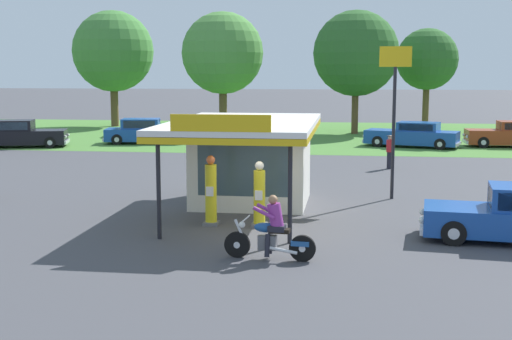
# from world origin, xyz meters

# --- Properties ---
(ground_plane) EXTENTS (300.00, 300.00, 0.00)m
(ground_plane) POSITION_xyz_m (0.00, 0.00, 0.00)
(ground_plane) COLOR #424247
(grass_verge_strip) EXTENTS (120.00, 24.00, 0.01)m
(grass_verge_strip) POSITION_xyz_m (0.00, 30.00, 0.00)
(grass_verge_strip) COLOR #477A33
(grass_verge_strip) RESTS_ON ground
(service_station_kiosk) EXTENTS (4.43, 7.98, 3.40)m
(service_station_kiosk) POSITION_xyz_m (-0.85, 3.66, 1.73)
(service_station_kiosk) COLOR silver
(service_station_kiosk) RESTS_ON ground
(gas_pump_nearside) EXTENTS (0.44, 0.44, 2.07)m
(gas_pump_nearside) POSITION_xyz_m (-1.57, 0.52, 0.95)
(gas_pump_nearside) COLOR slate
(gas_pump_nearside) RESTS_ON ground
(gas_pump_offside) EXTENTS (0.44, 0.44, 1.92)m
(gas_pump_offside) POSITION_xyz_m (-0.14, 0.52, 0.87)
(gas_pump_offside) COLOR slate
(gas_pump_offside) RESTS_ON ground
(motorcycle_with_rider) EXTENTS (2.24, 0.70, 1.58)m
(motorcycle_with_rider) POSITION_xyz_m (0.61, -2.99, 0.65)
(motorcycle_with_rider) COLOR black
(motorcycle_with_rider) RESTS_ON ground
(parked_car_second_row_spare) EXTENTS (5.26, 2.99, 1.56)m
(parked_car_second_row_spare) POSITION_xyz_m (-3.32, 20.08, 0.71)
(parked_car_second_row_spare) COLOR #2D844C
(parked_car_second_row_spare) RESTS_ON ground
(parked_car_back_row_centre_left) EXTENTS (5.41, 2.73, 1.55)m
(parked_car_back_row_centre_left) POSITION_xyz_m (-10.22, 22.62, 0.71)
(parked_car_back_row_centre_left) COLOR #19479E
(parked_car_back_row_centre_left) RESTS_ON ground
(parked_car_back_row_far_right) EXTENTS (5.81, 3.29, 1.50)m
(parked_car_back_row_far_right) POSITION_xyz_m (6.14, 22.70, 0.69)
(parked_car_back_row_far_right) COLOR #19479E
(parked_car_back_row_far_right) RESTS_ON ground
(parked_car_back_row_left) EXTENTS (5.52, 3.09, 1.61)m
(parked_car_back_row_left) POSITION_xyz_m (-16.94, 19.58, 0.73)
(parked_car_back_row_left) COLOR black
(parked_car_back_row_left) RESTS_ON ground
(bystander_strolling_foreground) EXTENTS (0.34, 0.34, 1.55)m
(bystander_strolling_foreground) POSITION_xyz_m (4.29, 13.20, 0.82)
(bystander_strolling_foreground) COLOR black
(bystander_strolling_foreground) RESTS_ON ground
(tree_oak_centre) EXTENTS (6.18, 6.18, 8.91)m
(tree_oak_centre) POSITION_xyz_m (-7.18, 32.95, 5.80)
(tree_oak_centre) COLOR brown
(tree_oak_centre) RESTS_ON ground
(tree_oak_right) EXTENTS (4.68, 4.68, 7.71)m
(tree_oak_right) POSITION_xyz_m (8.19, 35.54, 5.34)
(tree_oak_right) COLOR brown
(tree_oak_right) RESTS_ON ground
(tree_oak_far_right) EXTENTS (6.51, 6.51, 9.31)m
(tree_oak_far_right) POSITION_xyz_m (-16.65, 35.44, 5.92)
(tree_oak_far_right) COLOR brown
(tree_oak_far_right) RESTS_ON ground
(tree_oak_far_left) EXTENTS (6.08, 6.08, 8.76)m
(tree_oak_far_left) POSITION_xyz_m (2.95, 31.17, 5.59)
(tree_oak_far_left) COLOR brown
(tree_oak_far_left) RESTS_ON ground
(roadside_pole_sign) EXTENTS (1.10, 0.12, 5.33)m
(roadside_pole_sign) POSITION_xyz_m (3.95, 5.52, 3.60)
(roadside_pole_sign) COLOR black
(roadside_pole_sign) RESTS_ON ground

